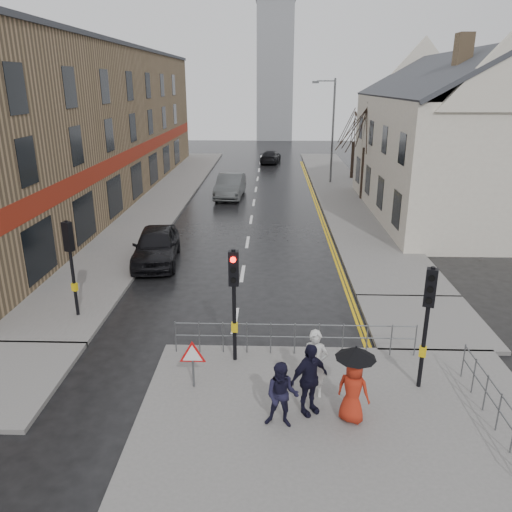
# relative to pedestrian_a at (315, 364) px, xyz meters

# --- Properties ---
(ground) EXTENTS (120.00, 120.00, 0.00)m
(ground) POSITION_rel_pedestrian_a_xyz_m (-2.36, 1.48, -1.06)
(ground) COLOR black
(ground) RESTS_ON ground
(near_pavement) EXTENTS (10.00, 9.00, 0.14)m
(near_pavement) POSITION_rel_pedestrian_a_xyz_m (0.64, -2.02, -0.99)
(near_pavement) COLOR #605E5B
(near_pavement) RESTS_ON ground
(left_pavement) EXTENTS (4.00, 44.00, 0.14)m
(left_pavement) POSITION_rel_pedestrian_a_xyz_m (-8.86, 24.48, -0.99)
(left_pavement) COLOR #605E5B
(left_pavement) RESTS_ON ground
(right_pavement) EXTENTS (4.00, 40.00, 0.14)m
(right_pavement) POSITION_rel_pedestrian_a_xyz_m (4.14, 26.48, -0.99)
(right_pavement) COLOR #605E5B
(right_pavement) RESTS_ON ground
(pavement_bridge_right) EXTENTS (4.00, 4.20, 0.14)m
(pavement_bridge_right) POSITION_rel_pedestrian_a_xyz_m (4.14, 4.48, -0.99)
(pavement_bridge_right) COLOR #605E5B
(pavement_bridge_right) RESTS_ON ground
(building_left_terrace) EXTENTS (8.00, 42.00, 10.00)m
(building_left_terrace) POSITION_rel_pedestrian_a_xyz_m (-14.36, 23.48, 3.94)
(building_left_terrace) COLOR #8B7050
(building_left_terrace) RESTS_ON ground
(building_right_cream) EXTENTS (9.00, 16.40, 10.10)m
(building_right_cream) POSITION_rel_pedestrian_a_xyz_m (9.64, 19.48, 3.72)
(building_right_cream) COLOR beige
(building_right_cream) RESTS_ON ground
(church_tower) EXTENTS (5.00, 5.00, 18.00)m
(church_tower) POSITION_rel_pedestrian_a_xyz_m (-0.86, 63.48, 7.94)
(church_tower) COLOR gray
(church_tower) RESTS_ON ground
(traffic_signal_near_left) EXTENTS (0.28, 0.27, 3.40)m
(traffic_signal_near_left) POSITION_rel_pedestrian_a_xyz_m (-2.16, 1.68, 1.40)
(traffic_signal_near_left) COLOR black
(traffic_signal_near_left) RESTS_ON near_pavement
(traffic_signal_near_right) EXTENTS (0.34, 0.33, 3.40)m
(traffic_signal_near_right) POSITION_rel_pedestrian_a_xyz_m (2.83, 0.48, 1.40)
(traffic_signal_near_right) COLOR black
(traffic_signal_near_right) RESTS_ON near_pavement
(traffic_signal_far_left) EXTENTS (0.34, 0.33, 3.40)m
(traffic_signal_far_left) POSITION_rel_pedestrian_a_xyz_m (-7.86, 4.48, 1.40)
(traffic_signal_far_left) COLOR black
(traffic_signal_far_left) RESTS_ON left_pavement
(guard_railing_front) EXTENTS (7.14, 0.04, 1.00)m
(guard_railing_front) POSITION_rel_pedestrian_a_xyz_m (-0.41, 2.08, -0.20)
(guard_railing_front) COLOR #595B5E
(guard_railing_front) RESTS_ON near_pavement
(guard_railing_side) EXTENTS (0.04, 4.54, 1.00)m
(guard_railing_side) POSITION_rel_pedestrian_a_xyz_m (4.14, -1.27, -0.21)
(guard_railing_side) COLOR #595B5E
(guard_railing_side) RESTS_ON near_pavement
(warning_sign) EXTENTS (0.80, 0.07, 1.35)m
(warning_sign) POSITION_rel_pedestrian_a_xyz_m (-3.16, 0.27, -0.02)
(warning_sign) COLOR #595B5E
(warning_sign) RESTS_ON near_pavement
(street_lamp) EXTENTS (1.83, 0.25, 8.00)m
(street_lamp) POSITION_rel_pedestrian_a_xyz_m (3.46, 29.48, 3.65)
(street_lamp) COLOR #595B5E
(street_lamp) RESTS_ON right_pavement
(tree_near) EXTENTS (2.40, 2.40, 6.58)m
(tree_near) POSITION_rel_pedestrian_a_xyz_m (5.14, 23.48, 4.08)
(tree_near) COLOR #30231B
(tree_near) RESTS_ON right_pavement
(tree_far) EXTENTS (2.40, 2.40, 5.64)m
(tree_far) POSITION_rel_pedestrian_a_xyz_m (5.64, 31.48, 3.37)
(tree_far) COLOR #30231B
(tree_far) RESTS_ON right_pavement
(pedestrian_a) EXTENTS (0.74, 0.56, 1.83)m
(pedestrian_a) POSITION_rel_pedestrian_a_xyz_m (0.00, 0.00, 0.00)
(pedestrian_a) COLOR #BBBCB8
(pedestrian_a) RESTS_ON near_pavement
(pedestrian_b) EXTENTS (0.88, 0.74, 1.65)m
(pedestrian_b) POSITION_rel_pedestrian_a_xyz_m (-0.86, -1.25, -0.09)
(pedestrian_b) COLOR black
(pedestrian_b) RESTS_ON near_pavement
(pedestrian_with_umbrella) EXTENTS (0.96, 0.96, 1.97)m
(pedestrian_with_umbrella) POSITION_rel_pedestrian_a_xyz_m (0.83, -0.99, 0.18)
(pedestrian_with_umbrella) COLOR #A92613
(pedestrian_with_umbrella) RESTS_ON near_pavement
(pedestrian_d) EXTENTS (1.16, 0.99, 1.86)m
(pedestrian_d) POSITION_rel_pedestrian_a_xyz_m (-0.20, -0.72, 0.01)
(pedestrian_d) COLOR black
(pedestrian_d) RESTS_ON near_pavement
(car_parked) EXTENTS (2.41, 4.94, 1.63)m
(car_parked) POSITION_rel_pedestrian_a_xyz_m (-6.36, 10.29, -0.24)
(car_parked) COLOR black
(car_parked) RESTS_ON ground
(car_mid) EXTENTS (2.03, 5.09, 1.65)m
(car_mid) POSITION_rel_pedestrian_a_xyz_m (-4.11, 24.12, -0.23)
(car_mid) COLOR #3E4142
(car_mid) RESTS_ON ground
(car_far) EXTENTS (2.32, 4.57, 1.27)m
(car_far) POSITION_rel_pedestrian_a_xyz_m (-1.30, 40.45, -0.42)
(car_far) COLOR black
(car_far) RESTS_ON ground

